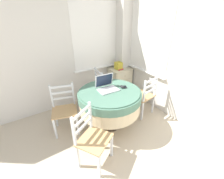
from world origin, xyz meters
TOP-DOWN VIEW (x-y plane):
  - corner_room_shell at (1.26, 1.97)m, footprint 4.41×4.95m
  - round_dining_table at (0.90, 1.88)m, footprint 1.11×1.11m
  - laptop at (0.89, 1.96)m, footprint 0.36×0.31m
  - computer_mouse at (1.15, 1.85)m, footprint 0.06×0.09m
  - cell_phone at (1.21, 1.85)m, footprint 0.09×0.12m
  - dining_chair_near_back_window at (1.00, 2.68)m, footprint 0.44×0.47m
  - dining_chair_near_right_window at (1.71, 1.83)m, footprint 0.48×0.45m
  - dining_chair_camera_near at (0.28, 1.39)m, footprint 0.57×0.56m
  - dining_chair_left_flank at (0.19, 2.28)m, footprint 0.53×0.51m
  - corner_cabinet at (1.85, 2.85)m, footprint 0.54×0.44m
  - storage_box at (1.78, 2.82)m, footprint 0.15×0.16m
  - book_on_cabinet at (1.79, 2.81)m, footprint 0.14×0.18m

SIDE VIEW (x-z plane):
  - corner_cabinet at x=1.85m, z-range 0.00..0.71m
  - dining_chair_near_back_window at x=1.00m, z-range -0.01..0.87m
  - dining_chair_near_right_window at x=1.71m, z-range -0.01..0.87m
  - dining_chair_camera_near at x=0.28m, z-range -0.01..0.87m
  - dining_chair_left_flank at x=0.19m, z-range -0.01..0.87m
  - round_dining_table at x=0.90m, z-range 0.21..0.98m
  - book_on_cabinet at x=1.79m, z-range 0.71..0.74m
  - cell_phone at x=1.21m, z-range 0.77..0.78m
  - computer_mouse at x=1.15m, z-range 0.77..0.82m
  - storage_box at x=1.78m, z-range 0.71..0.89m
  - laptop at x=0.89m, z-range 0.70..0.95m
  - corner_room_shell at x=1.26m, z-range 0.00..2.55m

